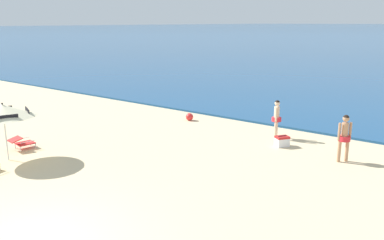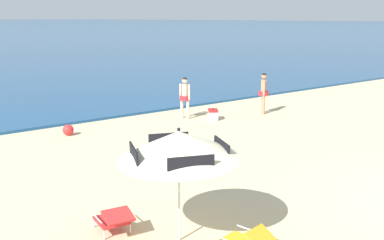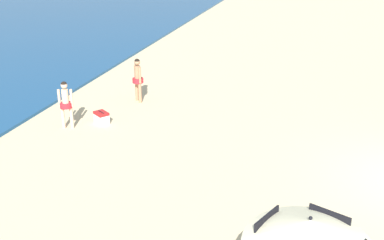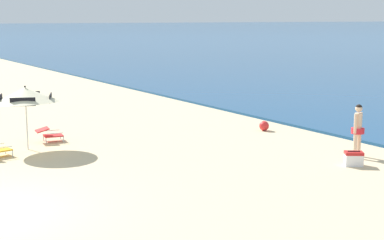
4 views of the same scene
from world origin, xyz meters
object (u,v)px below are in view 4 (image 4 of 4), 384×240
at_px(beach_umbrella_striped_main, 25,95).
at_px(person_standing_near_shore, 358,127).
at_px(cooler_box, 354,159).
at_px(lounge_chair_under_umbrella, 49,133).
at_px(beach_ball, 264,126).

distance_m(beach_umbrella_striped_main, person_standing_near_shore, 10.09).
bearing_deg(cooler_box, lounge_chair_under_umbrella, -141.15).
bearing_deg(lounge_chair_under_umbrella, cooler_box, 38.85).
xyz_separation_m(lounge_chair_under_umbrella, person_standing_near_shore, (6.93, 6.99, 0.63)).
distance_m(cooler_box, beach_ball, 5.39).
xyz_separation_m(lounge_chair_under_umbrella, cooler_box, (7.60, 6.12, -0.08)).
bearing_deg(person_standing_near_shore, lounge_chair_under_umbrella, -134.78).
distance_m(beach_umbrella_striped_main, cooler_box, 9.96).
relative_size(lounge_chair_under_umbrella, cooler_box, 1.52).
distance_m(beach_umbrella_striped_main, beach_ball, 8.48).
bearing_deg(person_standing_near_shore, cooler_box, -52.26).
height_order(lounge_chair_under_umbrella, person_standing_near_shore, person_standing_near_shore).
height_order(beach_umbrella_striped_main, cooler_box, beach_umbrella_striped_main).
bearing_deg(beach_umbrella_striped_main, person_standing_near_shore, 52.06).
xyz_separation_m(beach_umbrella_striped_main, beach_ball, (1.58, 8.19, -1.53)).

